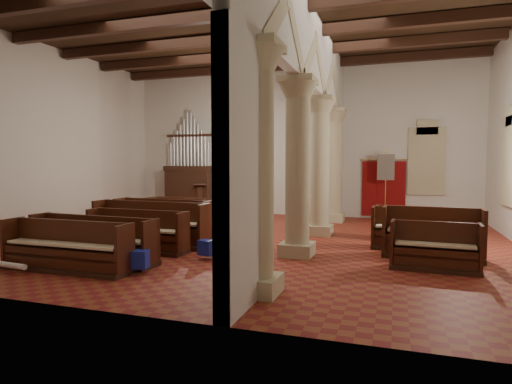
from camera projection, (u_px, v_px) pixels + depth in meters
The scene contains 29 objects.
floor at pixel (245, 240), 11.88m from camera, with size 14.00×14.00×0.00m, color brown.
ceiling at pixel (245, 19), 11.46m from camera, with size 14.00×14.00×0.00m, color black.
wall_back at pixel (295, 142), 17.36m from camera, with size 14.00×0.02×6.00m, color beige.
wall_front at pixel (101, 102), 5.98m from camera, with size 14.00×0.02×6.00m, color beige.
wall_left at pixel (42, 136), 13.85m from camera, with size 0.02×12.00×6.00m, color beige.
ceiling_beams at pixel (245, 26), 11.47m from camera, with size 13.80×11.80×0.30m, color black, non-canonical shape.
arcade at pixel (311, 108), 11.07m from camera, with size 0.90×11.90×6.00m.
window_right_b at pixel (511, 161), 11.92m from camera, with size 0.03×1.00×2.20m, color #34765E.
window_back at pixel (426, 161), 15.84m from camera, with size 1.00×0.03×2.20m, color #34765E.
pipe_organ at pixel (190, 181), 18.40m from camera, with size 2.10×0.85×4.40m.
lectern at pixel (200, 201), 17.86m from camera, with size 0.61×0.64×1.28m.
dossal_curtain at pixel (384, 188), 16.32m from camera, with size 1.80×0.07×2.17m.
processional_banner at pixel (385, 199), 15.51m from camera, with size 0.61×0.77×2.65m.
hymnal_box_a at pixel (139, 259), 8.33m from camera, with size 0.35×0.29×0.35m, color navy.
hymnal_box_b at pixel (207, 248), 9.51m from camera, with size 0.33×0.27×0.33m, color navy.
hymnal_box_c at pixel (222, 233), 11.60m from camera, with size 0.29×0.24×0.29m, color navy.
tube_heater_a at pixel (6, 264), 8.38m from camera, with size 0.11×0.11×1.10m, color silver.
tube_heater_b at pixel (35, 258), 8.96m from camera, with size 0.09×0.09×0.86m, color white.
nave_pew_0 at pixel (66, 254), 8.53m from camera, with size 2.85×0.69×0.99m.
nave_pew_1 at pixel (92, 247), 9.24m from camera, with size 3.13×0.85×1.00m.
nave_pew_2 at pixel (137, 238), 10.38m from camera, with size 2.61×0.75×1.00m.
nave_pew_3 at pixel (150, 231), 11.17m from camera, with size 3.26×0.87×1.13m.
nave_pew_4 at pixel (163, 226), 12.00m from camera, with size 2.97×0.91×1.12m.
nave_pew_5 at pixel (186, 223), 12.75m from camera, with size 2.87×0.77×1.07m.
nave_pew_6 at pixel (189, 218), 14.12m from camera, with size 2.77×0.71×0.99m.
aisle_pew_0 at pixel (435, 254), 8.56m from camera, with size 1.73×0.74×0.96m.
aisle_pew_1 at pixel (432, 241), 9.63m from camera, with size 2.16×0.87×1.15m.
aisle_pew_2 at pixel (411, 235), 10.58m from camera, with size 1.89×0.70×1.04m.
aisle_pew_3 at pixel (407, 230), 11.67m from camera, with size 1.75×0.74×0.97m.
Camera 1 is at (3.95, -11.08, 2.16)m, focal length 30.00 mm.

